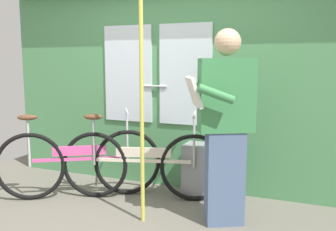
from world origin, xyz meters
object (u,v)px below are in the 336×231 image
passenger_reading_newspaper (225,124)px  bicycle_near_door (79,162)px  handrail_pole (142,99)px  bicycle_leaning_behind (143,164)px  trash_bin_by_wall (200,170)px

passenger_reading_newspaper → bicycle_near_door: bearing=-30.2°
bicycle_near_door → handrail_pole: (0.88, -0.29, 0.73)m
bicycle_near_door → bicycle_leaning_behind: bearing=-13.9°
trash_bin_by_wall → bicycle_near_door: bearing=-156.4°
bicycle_leaning_behind → handrail_pole: (0.24, -0.49, 0.73)m
bicycle_near_door → trash_bin_by_wall: (1.17, 0.51, -0.10)m
bicycle_leaning_behind → passenger_reading_newspaper: bearing=-32.3°
passenger_reading_newspaper → handrail_pole: handrail_pole is taller
bicycle_near_door → passenger_reading_newspaper: bearing=-33.7°
handrail_pole → bicycle_leaning_behind: bearing=115.7°
bicycle_near_door → trash_bin_by_wall: bearing=-7.6°
passenger_reading_newspaper → handrail_pole: (-0.68, -0.23, 0.21)m
trash_bin_by_wall → handrail_pole: handrail_pole is taller
bicycle_leaning_behind → handrail_pole: handrail_pole is taller
bicycle_near_door → trash_bin_by_wall: bicycle_near_door is taller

